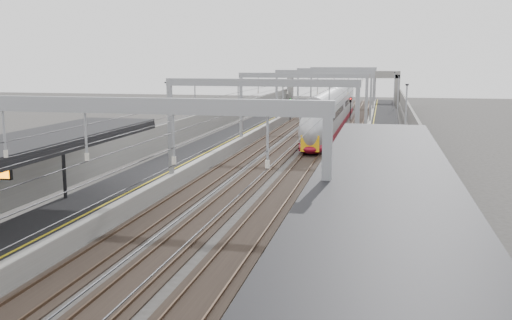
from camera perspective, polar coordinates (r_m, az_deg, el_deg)
The scene contains 13 objects.
platform_left at distance 62.28m, azimuth -2.34°, elevation 2.24°, with size 4.00×120.00×1.00m, color black.
platform_right at distance 60.23m, azimuth 12.55°, elevation 1.75°, with size 4.00×120.00×1.00m, color black.
tracks at distance 60.80m, azimuth 4.97°, elevation 1.60°, with size 11.40×140.00×0.20m.
overhead_line at distance 66.79m, azimuth 5.81°, elevation 7.57°, with size 13.00×140.00×6.60m.
canopy_right at distance 18.02m, azimuth 12.84°, elevation -2.04°, with size 4.40×30.00×4.24m.
overbridge at distance 114.98m, azimuth 8.68°, elevation 8.02°, with size 22.00×2.20×6.90m.
wall_left at distance 63.03m, azimuth -5.17°, elevation 3.31°, with size 0.30×120.00×3.20m, color slate.
wall_right at distance 60.18m, azimuth 15.63°, elevation 2.68°, with size 0.30×120.00×3.20m, color slate.
train at distance 74.94m, azimuth 7.63°, elevation 4.68°, with size 2.72×49.51×4.30m.
bench at distance 25.20m, azimuth 11.72°, elevation -6.84°, with size 0.90×1.91×0.96m.
signal_green at distance 82.91m, azimuth 3.44°, elevation 5.46°, with size 0.32×0.32×3.48m.
signal_red_near at distance 86.11m, azimuth 9.43°, elevation 5.50°, with size 0.32×0.32×3.48m.
signal_red_far at distance 92.13m, azimuth 11.02°, elevation 5.73°, with size 0.32×0.32×3.48m.
Camera 1 is at (7.84, -14.67, 8.72)m, focal length 40.00 mm.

